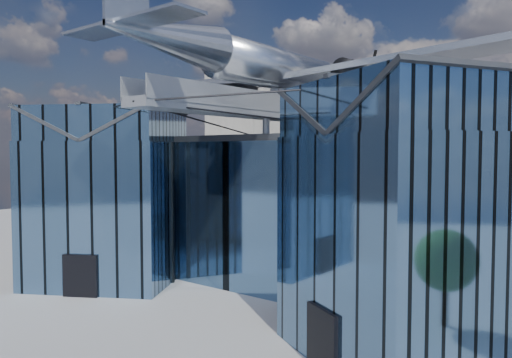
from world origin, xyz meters
The scene contains 5 objects.
ground_plane centered at (0.00, 0.00, 0.00)m, with size 120.00×120.00×0.00m, color gray.
museum centered at (0.00, 5.82, 5.54)m, with size 32.88×24.50×17.60m.
bg_towers centered at (1.45, 50.49, 10.01)m, with size 77.00×24.50×26.00m.
tree_plaza_w centered at (-16.83, 0.54, 3.89)m, with size 4.26×4.26×5.75m.
tree_side_w centered at (-26.25, 12.81, 3.21)m, with size 3.79×3.79×4.75m.
Camera 1 is at (18.41, -21.43, 8.76)m, focal length 35.00 mm.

